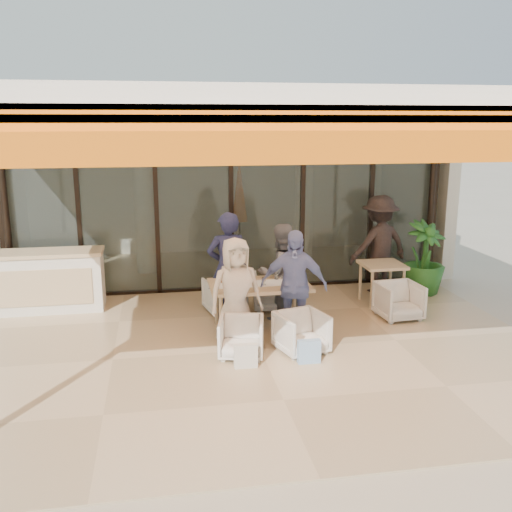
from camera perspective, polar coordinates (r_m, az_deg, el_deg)
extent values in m
plane|color=#C6B293|center=(8.05, 0.41, -9.49)|extent=(70.00, 70.00, 0.00)
cube|color=tan|center=(8.05, 0.41, -9.45)|extent=(8.00, 6.00, 0.01)
cube|color=silver|center=(7.43, 0.45, 14.70)|extent=(8.00, 6.00, 0.20)
cube|color=orange|center=(4.56, 7.23, 11.95)|extent=(8.00, 0.12, 0.45)
cube|color=orange|center=(5.23, 5.00, 13.48)|extent=(8.00, 1.50, 0.06)
cylinder|color=black|center=(10.61, -23.75, 3.94)|extent=(0.12, 0.12, 3.20)
cylinder|color=black|center=(11.54, 17.12, 5.15)|extent=(0.12, 0.12, 3.20)
cube|color=#9EADA3|center=(10.50, -2.52, 4.97)|extent=(8.00, 0.03, 3.20)
cube|color=black|center=(10.84, -2.44, -3.21)|extent=(8.00, 0.10, 0.08)
cube|color=black|center=(10.39, -2.61, 13.52)|extent=(8.00, 0.10, 0.08)
cube|color=black|center=(10.75, -24.22, 4.01)|extent=(0.08, 0.10, 3.20)
cube|color=black|center=(10.50, -17.33, 4.39)|extent=(0.08, 0.10, 3.20)
cube|color=black|center=(10.41, -9.93, 4.72)|extent=(0.08, 0.10, 3.20)
cube|color=black|center=(10.50, -2.52, 4.97)|extent=(0.08, 0.10, 3.20)
cube|color=black|center=(10.75, 4.66, 5.14)|extent=(0.08, 0.10, 3.20)
cube|color=black|center=(11.17, 11.41, 5.23)|extent=(0.08, 0.10, 3.20)
cube|color=black|center=(11.70, 17.38, 5.24)|extent=(0.08, 0.10, 3.20)
cube|color=silver|center=(13.94, -4.41, 7.43)|extent=(9.00, 0.25, 3.40)
cube|color=silver|center=(12.52, -24.14, 5.64)|extent=(0.25, 3.50, 3.40)
cube|color=silver|center=(13.42, 15.55, 6.76)|extent=(0.25, 3.50, 3.40)
cube|color=silver|center=(12.13, -3.72, 14.61)|extent=(9.00, 3.50, 0.25)
cube|color=#E2C28A|center=(12.52, -3.48, -1.10)|extent=(8.00, 3.50, 0.02)
cylinder|color=silver|center=(12.02, -11.14, 5.31)|extent=(0.40, 0.40, 3.00)
cylinder|color=silver|center=(12.41, 4.82, 5.77)|extent=(0.40, 0.40, 3.00)
cylinder|color=black|center=(11.50, -9.47, 12.54)|extent=(0.03, 0.03, 0.70)
cube|color=black|center=(11.52, -9.39, 10.30)|extent=(0.30, 0.30, 0.40)
sphere|color=#FFBF72|center=(11.52, -9.39, 10.30)|extent=(0.18, 0.18, 0.18)
cylinder|color=black|center=(12.06, 7.81, 12.62)|extent=(0.03, 0.03, 0.70)
cube|color=black|center=(12.08, 7.74, 10.49)|extent=(0.30, 0.30, 0.40)
sphere|color=#FFBF72|center=(12.08, 7.74, 10.49)|extent=(0.18, 0.18, 0.18)
cylinder|color=black|center=(11.83, -1.63, -1.74)|extent=(0.40, 0.40, 0.05)
cylinder|color=black|center=(11.61, -1.66, 3.03)|extent=(0.04, 0.04, 2.10)
cone|color=orange|center=(11.51, -1.68, 6.22)|extent=(0.32, 0.32, 1.10)
cube|color=silver|center=(10.13, -20.11, -2.52)|extent=(1.80, 0.60, 1.00)
cube|color=#E2C28A|center=(10.01, -20.34, 0.29)|extent=(1.85, 0.65, 0.06)
cube|color=#E2C28A|center=(9.83, -20.41, -3.00)|extent=(1.50, 0.02, 0.60)
cube|color=#E2C28A|center=(8.58, 0.34, -2.94)|extent=(1.50, 0.90, 0.05)
cube|color=white|center=(8.57, 0.34, -2.78)|extent=(1.30, 0.35, 0.01)
cylinder|color=#E2C28A|center=(8.31, -3.51, -6.20)|extent=(0.06, 0.06, 0.70)
cylinder|color=#E2C28A|center=(8.52, 4.84, -5.71)|extent=(0.06, 0.06, 0.70)
cylinder|color=#E2C28A|center=(8.91, -3.98, -4.84)|extent=(0.06, 0.06, 0.70)
cylinder|color=#E2C28A|center=(9.11, 3.82, -4.42)|extent=(0.06, 0.06, 0.70)
cylinder|color=white|center=(8.35, -2.53, -2.81)|extent=(0.06, 0.06, 0.11)
cylinder|color=white|center=(8.71, -1.52, -2.12)|extent=(0.06, 0.06, 0.11)
cylinder|color=white|center=(8.47, 0.79, -2.56)|extent=(0.06, 0.06, 0.11)
cylinder|color=white|center=(8.78, 2.06, -1.99)|extent=(0.06, 0.06, 0.11)
cylinder|color=white|center=(8.47, 3.91, -2.59)|extent=(0.06, 0.06, 0.11)
cylinder|color=maroon|center=(8.61, -3.45, -2.13)|extent=(0.07, 0.07, 0.16)
cylinder|color=black|center=(8.80, -0.63, -1.78)|extent=(0.09, 0.09, 0.17)
cylinder|color=black|center=(8.77, -0.63, -1.18)|extent=(0.10, 0.10, 0.01)
cylinder|color=white|center=(8.22, -2.39, -3.43)|extent=(0.22, 0.22, 0.01)
cylinder|color=white|center=(8.38, 3.74, -3.12)|extent=(0.22, 0.22, 0.01)
cylinder|color=white|center=(8.81, -2.92, -2.28)|extent=(0.22, 0.22, 0.01)
cylinder|color=white|center=(8.96, 2.81, -2.02)|extent=(0.22, 0.22, 0.01)
imported|color=white|center=(9.54, -3.18, -3.81)|extent=(0.72, 0.69, 0.63)
imported|color=white|center=(9.66, 1.79, -3.40)|extent=(0.75, 0.71, 0.69)
imported|color=white|center=(7.76, -1.49, -7.98)|extent=(0.69, 0.66, 0.61)
imported|color=white|center=(7.91, 4.59, -7.48)|extent=(0.75, 0.73, 0.64)
imported|color=#191D39|center=(8.90, -2.84, -1.22)|extent=(0.67, 0.46, 1.78)
imported|color=slate|center=(9.07, 2.44, -1.64)|extent=(0.90, 0.79, 1.57)
imported|color=beige|center=(8.07, -2.04, -3.57)|extent=(0.83, 0.61, 1.55)
imported|color=#7281BE|center=(8.21, 3.78, -2.99)|extent=(1.04, 0.66, 1.64)
cube|color=silver|center=(7.44, -1.03, -10.04)|extent=(0.30, 0.10, 0.34)
cube|color=#99BFD8|center=(7.61, 5.32, -9.57)|extent=(0.30, 0.10, 0.34)
cube|color=#E2C28A|center=(10.03, 12.52, -0.86)|extent=(0.70, 0.70, 0.05)
cylinder|color=#E2C28A|center=(9.77, 11.50, -3.43)|extent=(0.05, 0.05, 0.70)
cylinder|color=#E2C28A|center=(9.99, 14.50, -3.23)|extent=(0.05, 0.05, 0.70)
cylinder|color=#E2C28A|center=(10.27, 10.38, -2.55)|extent=(0.05, 0.05, 0.70)
cylinder|color=#E2C28A|center=(10.48, 13.26, -2.38)|extent=(0.05, 0.05, 0.70)
imported|color=white|center=(9.47, 14.11, -4.23)|extent=(0.69, 0.65, 0.66)
imported|color=black|center=(10.73, 12.20, 1.12)|extent=(1.30, 0.94, 1.82)
imported|color=#1E5919|center=(10.87, 16.44, -0.19)|extent=(0.99, 0.99, 1.37)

